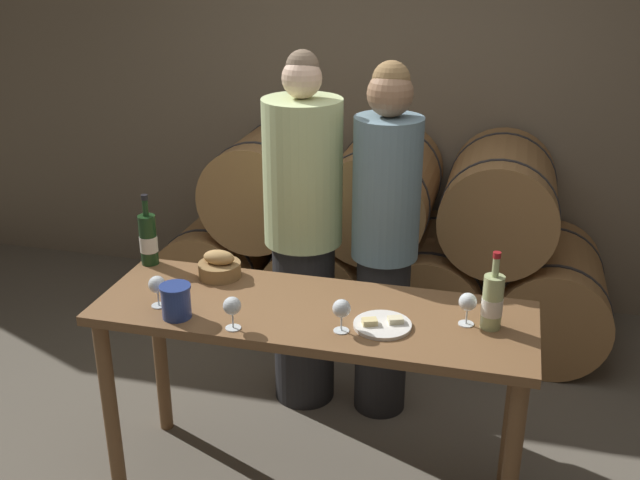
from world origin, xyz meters
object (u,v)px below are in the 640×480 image
Objects in this scene: blue_crock at (176,300)px; cheese_plate at (382,324)px; wine_glass_left at (232,307)px; wine_glass_right at (468,303)px; person_left at (303,236)px; wine_bottle_white at (492,302)px; tasting_table at (313,338)px; wine_glass_center at (342,309)px; wine_bottle_red at (148,240)px; wine_glass_far_left at (157,285)px; person_right at (385,243)px; bread_basket at (219,267)px.

cheese_plate is at bearing 8.96° from blue_crock.
wine_glass_left and wine_glass_right have the same top height.
wine_bottle_white is at bearing -35.44° from person_left.
tasting_table is 7.88× the size of cheese_plate.
blue_crock is 1.03× the size of wine_glass_center.
wine_bottle_white is 0.57m from wine_glass_center.
blue_crock is at bearing -52.85° from wine_bottle_red.
person_left is 0.90m from wine_glass_far_left.
person_right is 0.77m from cheese_plate.
tasting_table is at bearing 166.41° from cheese_plate.
person_right is 0.81m from bread_basket.
person_left reaches higher than wine_glass_far_left.
cheese_plate is 0.90m from wine_glass_far_left.
blue_crock reaches higher than cheese_plate.
wine_bottle_red is 1.17m from cheese_plate.
bread_basket is 1.41× the size of wine_glass_left.
wine_bottle_white is 2.37× the size of wine_glass_center.
tasting_table is at bearing 42.24° from wine_glass_left.
cheese_plate is 0.57m from wine_glass_left.
blue_crock is (-0.66, -0.88, 0.05)m from person_right.
person_left is at bearing 73.36° from blue_crock.
person_left is 1.06m from wine_glass_right.
wine_bottle_white is 1.21m from blue_crock.
person_left is 0.40m from person_right.
tasting_table is at bearing -16.34° from wine_bottle_red.
tasting_table is at bearing 12.16° from wine_glass_far_left.
wine_bottle_white is 2.37× the size of wine_glass_left.
person_right is 1.10m from blue_crock.
wine_bottle_red reaches higher than tasting_table.
tasting_table is 0.98× the size of person_left.
wine_glass_far_left is at bearing -167.84° from tasting_table.
wine_glass_right is at bearing 2.64° from tasting_table.
wine_glass_left is 1.00× the size of wine_glass_center.
wine_bottle_red reaches higher than wine_glass_right.
wine_glass_center and wine_glass_right have the same top height.
wine_bottle_red is 0.55m from blue_crock.
person_left is (-0.23, 0.68, 0.15)m from tasting_table.
wine_glass_center is (0.75, -0.01, 0.00)m from wine_glass_far_left.
person_right is 0.83m from wine_glass_center.
person_right reaches higher than wine_glass_far_left.
wine_bottle_white is 2.30× the size of blue_crock.
wine_glass_right is (1.20, 0.16, 0.00)m from wine_glass_far_left.
tasting_table is 0.31m from wine_glass_center.
wine_glass_left is at bearing -168.33° from wine_glass_center.
wine_glass_left reaches higher than cheese_plate.
wine_glass_left is (-0.42, -0.91, 0.06)m from person_right.
person_right reaches higher than wine_glass_left.
person_left is 13.70× the size of wine_glass_far_left.
person_left is at bearing 88.80° from wine_glass_left.
wine_glass_right is (1.09, 0.22, 0.02)m from blue_crock.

